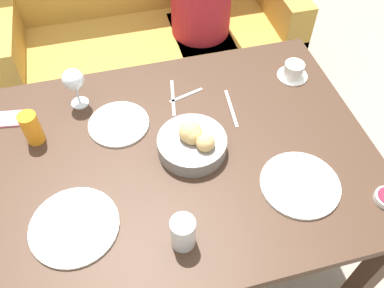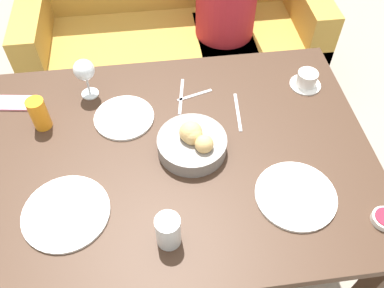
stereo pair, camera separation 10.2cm
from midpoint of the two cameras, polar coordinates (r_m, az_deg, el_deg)
ground_plane at (r=1.95m, az=-0.46°, el=-14.20°), size 10.00×10.00×0.00m
dining_table at (r=1.41m, az=-0.62°, el=-3.60°), size 1.33×0.95×0.71m
couch at (r=2.46m, az=-1.39°, el=14.85°), size 1.61×0.70×0.88m
seated_person at (r=2.28m, az=5.94°, el=16.45°), size 0.31×0.41×1.13m
bread_basket at (r=1.32m, az=2.30°, el=0.11°), size 0.23×0.23×0.11m
plate_near_left at (r=1.25m, az=-15.02°, el=-9.43°), size 0.26×0.26×0.01m
plate_near_right at (r=1.29m, az=16.58°, el=-7.06°), size 0.25×0.25×0.01m
plate_far_center at (r=1.45m, az=-7.52°, el=3.61°), size 0.21×0.21×0.01m
juice_glass at (r=1.45m, az=-18.81°, el=3.94°), size 0.06×0.06×0.12m
water_tumbler at (r=1.13m, az=-0.71°, el=-12.23°), size 0.07×0.07×0.11m
wine_glass at (r=1.48m, az=-12.98°, el=9.86°), size 0.08×0.08×0.16m
coffee_cup at (r=1.61m, az=17.56°, el=8.51°), size 0.12×0.12×0.06m
fork_silver at (r=1.47m, az=8.43°, el=4.39°), size 0.03×0.18×0.00m
knife_silver at (r=1.51m, az=0.41°, el=6.64°), size 0.04×0.18×0.00m
spoon_coffee at (r=1.52m, az=2.32°, el=6.80°), size 0.14×0.05×0.00m
cell_phone at (r=1.60m, az=-22.24°, el=5.27°), size 0.16×0.10×0.01m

